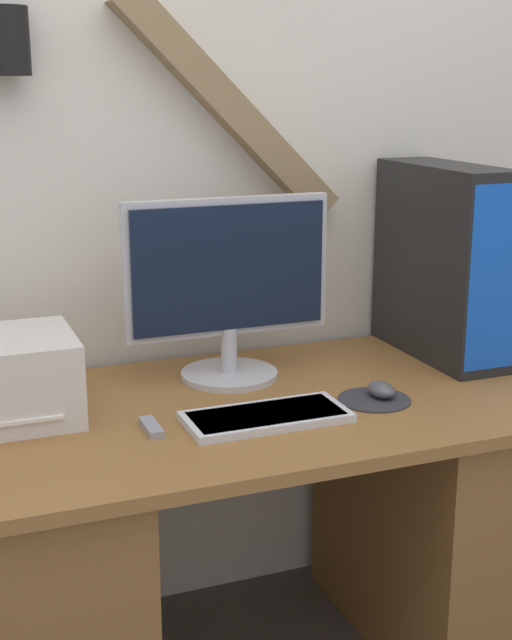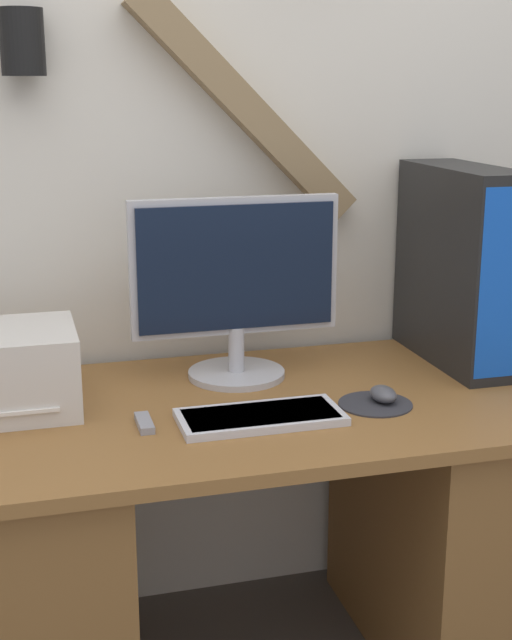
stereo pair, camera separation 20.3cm
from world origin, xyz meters
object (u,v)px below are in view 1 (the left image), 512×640
monitor (228,282)px  remote_control (151,427)px  computer_tower (443,262)px  mouse (381,390)px  keyboard (266,416)px

monitor → remote_control: monitor is taller
computer_tower → remote_control: 0.95m
mouse → remote_control: mouse is taller
remote_control → computer_tower: bearing=16.1°
remote_control → mouse: bearing=-0.3°
keyboard → remote_control: 0.25m
computer_tower → remote_control: (-0.88, -0.25, -0.25)m
monitor → computer_tower: (0.60, -0.02, 0.01)m
mouse → computer_tower: computer_tower is taller
mouse → computer_tower: 0.47m
keyboard → computer_tower: bearing=24.8°
mouse → keyboard: bearing=-173.9°
computer_tower → remote_control: bearing=-163.9°
monitor → remote_control: bearing=-135.0°
keyboard → computer_tower: (0.63, 0.29, 0.25)m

